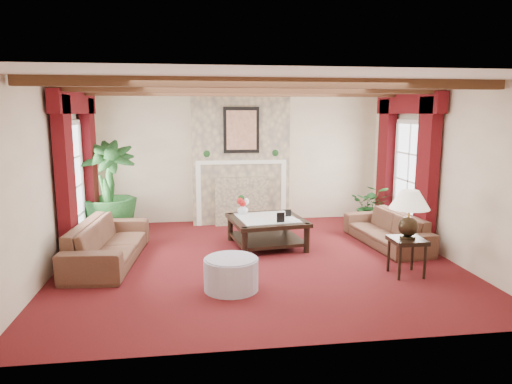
{
  "coord_description": "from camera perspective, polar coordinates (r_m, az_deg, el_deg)",
  "views": [
    {
      "loc": [
        -0.96,
        -6.85,
        2.28
      ],
      "look_at": [
        0.03,
        0.4,
        1.02
      ],
      "focal_mm": 32.0,
      "sensor_mm": 36.0,
      "label": 1
    }
  ],
  "objects": [
    {
      "name": "floor",
      "position": [
        7.29,
        0.17,
        -8.44
      ],
      "size": [
        6.0,
        6.0,
        0.0
      ],
      "primitive_type": "plane",
      "color": "#410C0B",
      "rests_on": "ground"
    },
    {
      "name": "ceiling",
      "position": [
        6.93,
        0.18,
        13.26
      ],
      "size": [
        6.0,
        6.0,
        0.0
      ],
      "primitive_type": "plane",
      "rotation": [
        3.14,
        0.0,
        0.0
      ],
      "color": "white",
      "rests_on": "floor"
    },
    {
      "name": "back_wall",
      "position": [
        9.7,
        -2.08,
        4.29
      ],
      "size": [
        6.0,
        0.02,
        2.7
      ],
      "primitive_type": "cube",
      "color": "beige",
      "rests_on": "ground"
    },
    {
      "name": "left_wall",
      "position": [
        7.21,
        -24.16,
        1.52
      ],
      "size": [
        0.02,
        5.5,
        2.7
      ],
      "primitive_type": "cube",
      "color": "beige",
      "rests_on": "ground"
    },
    {
      "name": "right_wall",
      "position": [
        7.97,
        22.08,
        2.37
      ],
      "size": [
        0.02,
        5.5,
        2.7
      ],
      "primitive_type": "cube",
      "color": "beige",
      "rests_on": "ground"
    },
    {
      "name": "ceiling_beams",
      "position": [
        6.93,
        0.18,
        12.77
      ],
      "size": [
        6.0,
        3.0,
        0.12
      ],
      "primitive_type": null,
      "color": "#3E2513",
      "rests_on": "ceiling"
    },
    {
      "name": "fireplace",
      "position": [
        9.46,
        -2.01,
        12.33
      ],
      "size": [
        2.0,
        0.52,
        2.7
      ],
      "primitive_type": null,
      "color": "tan",
      "rests_on": "ground"
    },
    {
      "name": "french_door_left",
      "position": [
        8.11,
        -22.38,
        8.0
      ],
      "size": [
        0.1,
        1.1,
        2.16
      ],
      "primitive_type": null,
      "color": "white",
      "rests_on": "ground"
    },
    {
      "name": "french_door_right",
      "position": [
        8.78,
        19.0,
        8.29
      ],
      "size": [
        0.1,
        1.1,
        2.16
      ],
      "primitive_type": null,
      "color": "white",
      "rests_on": "ground"
    },
    {
      "name": "curtains_left",
      "position": [
        8.09,
        -21.8,
        11.02
      ],
      "size": [
        0.2,
        2.4,
        2.55
      ],
      "primitive_type": null,
      "color": "#44090B",
      "rests_on": "ground"
    },
    {
      "name": "curtains_right",
      "position": [
        8.74,
        18.49,
        11.07
      ],
      "size": [
        0.2,
        2.4,
        2.55
      ],
      "primitive_type": null,
      "color": "#44090B",
      "rests_on": "ground"
    },
    {
      "name": "sofa_left",
      "position": [
        7.41,
        -18.01,
        -5.17
      ],
      "size": [
        2.3,
        1.0,
        0.86
      ],
      "primitive_type": "imported",
      "rotation": [
        0.0,
        0.0,
        1.49
      ],
      "color": "black",
      "rests_on": "ground"
    },
    {
      "name": "sofa_right",
      "position": [
        8.31,
        16.03,
        -3.83
      ],
      "size": [
        2.05,
        0.97,
        0.75
      ],
      "primitive_type": "imported",
      "rotation": [
        0.0,
        0.0,
        -1.47
      ],
      "color": "black",
      "rests_on": "ground"
    },
    {
      "name": "potted_palm",
      "position": [
        8.91,
        -17.82,
        -2.2
      ],
      "size": [
        1.93,
        2.31,
        1.0
      ],
      "primitive_type": "imported",
      "rotation": [
        0.0,
        0.0,
        0.27
      ],
      "color": "black",
      "rests_on": "ground"
    },
    {
      "name": "small_plant",
      "position": [
        9.5,
        14.26,
        -2.28
      ],
      "size": [
        1.52,
        1.53,
        0.69
      ],
      "primitive_type": "imported",
      "rotation": [
        0.0,
        0.0,
        -0.48
      ],
      "color": "black",
      "rests_on": "ground"
    },
    {
      "name": "coffee_table",
      "position": [
        7.93,
        1.36,
        -5.05
      ],
      "size": [
        1.37,
        1.37,
        0.5
      ],
      "primitive_type": null,
      "rotation": [
        0.0,
        0.0,
        0.14
      ],
      "color": "black",
      "rests_on": "ground"
    },
    {
      "name": "side_table",
      "position": [
        6.89,
        18.28,
        -7.68
      ],
      "size": [
        0.55,
        0.55,
        0.54
      ],
      "primitive_type": null,
      "rotation": [
        0.0,
        0.0,
        -0.21
      ],
      "color": "black",
      "rests_on": "ground"
    },
    {
      "name": "ottoman",
      "position": [
        6.06,
        -3.12,
        -10.22
      ],
      "size": [
        0.71,
        0.71,
        0.42
      ],
      "primitive_type": "cylinder",
      "color": "#B2A9BF",
      "rests_on": "ground"
    },
    {
      "name": "table_lamp",
      "position": [
        6.73,
        18.57,
        -2.6
      ],
      "size": [
        0.56,
        0.56,
        0.71
      ],
      "primitive_type": null,
      "color": "black",
      "rests_on": "side_table"
    },
    {
      "name": "flower_vase",
      "position": [
        8.16,
        -1.67,
        -2.13
      ],
      "size": [
        0.25,
        0.25,
        0.19
      ],
      "primitive_type": "imported",
      "rotation": [
        0.0,
        0.0,
        -0.13
      ],
      "color": "silver",
      "rests_on": "coffee_table"
    },
    {
      "name": "book",
      "position": [
        7.65,
        3.85,
        -2.66
      ],
      "size": [
        0.21,
        0.17,
        0.27
      ],
      "primitive_type": "imported",
      "rotation": [
        0.0,
        0.0,
        0.43
      ],
      "color": "black",
      "rests_on": "coffee_table"
    },
    {
      "name": "photo_frame_a",
      "position": [
        7.53,
        3.1,
        -3.24
      ],
      "size": [
        0.13,
        0.03,
        0.18
      ],
      "primitive_type": null,
      "rotation": [
        0.0,
        0.0,
        0.1
      ],
      "color": "black",
      "rests_on": "coffee_table"
    },
    {
      "name": "photo_frame_b",
      "position": [
        7.98,
        4.05,
        -2.65
      ],
      "size": [
        0.1,
        0.02,
        0.13
      ],
      "primitive_type": null,
      "rotation": [
        0.0,
        0.0,
        -0.01
      ],
      "color": "black",
      "rests_on": "coffee_table"
    }
  ]
}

